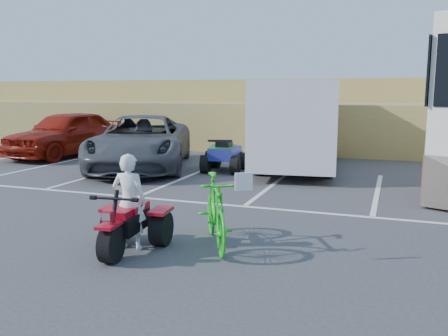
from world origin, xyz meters
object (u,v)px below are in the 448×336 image
(green_dirt_bike, at_px, (216,211))
(grey_pickup, at_px, (141,142))
(red_car, at_px, (67,133))
(quad_atv_blue, at_px, (225,171))
(cargo_trailer, at_px, (298,122))
(rider, at_px, (129,202))
(red_trike_atv, at_px, (127,251))
(quad_atv_green, at_px, (222,170))

(green_dirt_bike, distance_m, grey_pickup, 8.42)
(red_car, distance_m, quad_atv_blue, 7.23)
(grey_pickup, xyz_separation_m, cargo_trailer, (4.87, 1.58, 0.65))
(rider, bearing_deg, green_dirt_bike, -160.91)
(red_trike_atv, xyz_separation_m, grey_pickup, (-3.91, 7.40, 0.86))
(red_car, xyz_separation_m, cargo_trailer, (9.14, -0.08, 0.63))
(red_trike_atv, relative_size, green_dirt_bike, 0.77)
(red_car, distance_m, quad_atv_green, 7.10)
(grey_pickup, bearing_deg, red_car, 138.25)
(red_trike_atv, height_order, green_dirt_bike, green_dirt_bike)
(grey_pickup, height_order, quad_atv_green, grey_pickup)
(rider, xyz_separation_m, grey_pickup, (-3.90, 7.25, 0.09))
(green_dirt_bike, height_order, red_car, red_car)
(red_car, relative_size, quad_atv_blue, 3.30)
(quad_atv_green, bearing_deg, red_car, 156.05)
(green_dirt_bike, height_order, quad_atv_green, green_dirt_bike)
(red_trike_atv, bearing_deg, quad_atv_blue, 91.92)
(green_dirt_bike, bearing_deg, red_car, 109.98)
(red_car, xyz_separation_m, quad_atv_blue, (7.06, -1.31, -0.89))
(rider, bearing_deg, grey_pickup, -68.02)
(quad_atv_blue, bearing_deg, cargo_trailer, 27.00)
(cargo_trailer, xyz_separation_m, quad_atv_green, (-2.20, -1.16, -1.52))
(cargo_trailer, xyz_separation_m, quad_atv_blue, (-2.08, -1.23, -1.52))
(green_dirt_bike, relative_size, cargo_trailer, 0.31)
(rider, distance_m, red_car, 12.08)
(green_dirt_bike, distance_m, quad_atv_green, 7.52)
(green_dirt_bike, distance_m, cargo_trailer, 8.29)
(grey_pickup, height_order, red_car, red_car)
(quad_atv_blue, bearing_deg, red_car, 165.93)
(quad_atv_blue, bearing_deg, rider, -85.32)
(red_trike_atv, height_order, quad_atv_green, quad_atv_green)
(rider, height_order, cargo_trailer, cargo_trailer)
(green_dirt_bike, relative_size, red_car, 0.37)
(red_trike_atv, relative_size, grey_pickup, 0.24)
(quad_atv_green, bearing_deg, grey_pickup, 175.07)
(red_trike_atv, distance_m, red_car, 12.23)
(rider, height_order, quad_atv_green, rider)
(red_car, relative_size, cargo_trailer, 0.83)
(grey_pickup, bearing_deg, quad_atv_green, -11.62)
(red_trike_atv, bearing_deg, grey_pickup, 111.59)
(grey_pickup, relative_size, quad_atv_green, 3.83)
(green_dirt_bike, bearing_deg, cargo_trailer, 63.33)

